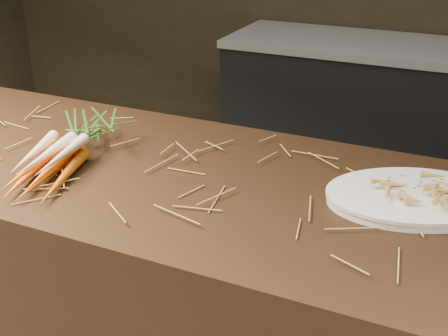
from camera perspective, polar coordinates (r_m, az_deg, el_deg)
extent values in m
cube|color=black|center=(1.63, -4.66, -14.64)|extent=(2.40, 0.70, 0.90)
cube|color=black|center=(3.18, 16.89, 4.13)|extent=(1.80, 0.60, 0.80)
cube|color=#99999E|center=(3.05, 17.90, 11.47)|extent=(1.82, 0.62, 0.04)
cone|color=#CC640E|center=(1.41, -19.06, -0.47)|extent=(0.10, 0.27, 0.03)
cone|color=#CC640E|center=(1.39, -17.54, -0.65)|extent=(0.08, 0.27, 0.03)
cone|color=#CC640E|center=(1.37, -15.96, -0.83)|extent=(0.11, 0.27, 0.03)
cone|color=#CC640E|center=(1.38, -18.64, 0.30)|extent=(0.07, 0.27, 0.03)
cone|color=#CC640E|center=(1.36, -17.11, 0.13)|extent=(0.10, 0.27, 0.03)
cone|color=beige|center=(1.39, -18.81, 1.45)|extent=(0.11, 0.25, 0.04)
cone|color=beige|center=(1.37, -17.64, 1.28)|extent=(0.07, 0.25, 0.04)
cone|color=beige|center=(1.36, -16.20, 1.19)|extent=(0.08, 0.25, 0.04)
ellipsoid|color=#216818|center=(1.56, -13.64, 4.01)|extent=(0.21, 0.26, 0.09)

